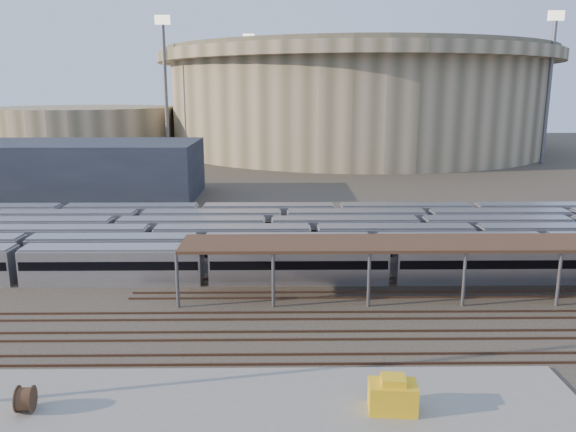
% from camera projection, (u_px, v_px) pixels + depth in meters
% --- Properties ---
extents(ground, '(420.00, 420.00, 0.00)m').
position_uv_depth(ground, '(267.00, 312.00, 49.41)').
color(ground, '#383026').
rests_on(ground, ground).
extents(apron, '(50.00, 9.00, 0.20)m').
position_uv_depth(apron, '(180.00, 405.00, 34.69)').
color(apron, gray).
rests_on(apron, ground).
extents(subway_trains, '(126.86, 23.90, 3.60)m').
position_uv_depth(subway_trains, '(247.00, 238.00, 67.02)').
color(subway_trains, silver).
rests_on(subway_trains, ground).
extents(inspection_shed, '(60.30, 6.00, 5.30)m').
position_uv_depth(inspection_shed, '(502.00, 245.00, 52.48)').
color(inspection_shed, '#5B5B60').
rests_on(inspection_shed, ground).
extents(empty_tracks, '(170.00, 9.62, 0.18)m').
position_uv_depth(empty_tracks, '(265.00, 336.00, 44.51)').
color(empty_tracks, '#4C3323').
rests_on(empty_tracks, ground).
extents(stadium, '(124.00, 124.00, 32.50)m').
position_uv_depth(stadium, '(354.00, 98.00, 182.65)').
color(stadium, tan).
rests_on(stadium, ground).
extents(secondary_arena, '(56.00, 56.00, 14.00)m').
position_uv_depth(secondary_arena, '(84.00, 130.00, 173.95)').
color(secondary_arena, tan).
rests_on(secondary_arena, ground).
extents(service_building, '(42.00, 20.00, 10.00)m').
position_uv_depth(service_building, '(81.00, 170.00, 101.53)').
color(service_building, '#1E232D').
rests_on(service_building, ground).
extents(floodlight_0, '(4.00, 1.00, 38.40)m').
position_uv_depth(floodlight_0, '(165.00, 84.00, 151.81)').
color(floodlight_0, '#5B5B60').
rests_on(floodlight_0, ground).
extents(floodlight_2, '(4.00, 1.00, 38.40)m').
position_uv_depth(floodlight_2, '(549.00, 84.00, 143.26)').
color(floodlight_2, '#5B5B60').
rests_on(floodlight_2, ground).
extents(floodlight_3, '(4.00, 1.00, 38.40)m').
position_uv_depth(floodlight_3, '(249.00, 86.00, 200.82)').
color(floodlight_3, '#5B5B60').
rests_on(floodlight_3, ground).
extents(cable_reel_east, '(1.06, 1.70, 1.61)m').
position_uv_depth(cable_reel_east, '(25.00, 399.00, 33.69)').
color(cable_reel_east, '#4F311F').
rests_on(cable_reel_east, apron).
extents(yellow_equipment, '(3.00, 2.02, 1.79)m').
position_uv_depth(yellow_equipment, '(393.00, 397.00, 33.73)').
color(yellow_equipment, gold).
rests_on(yellow_equipment, apron).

